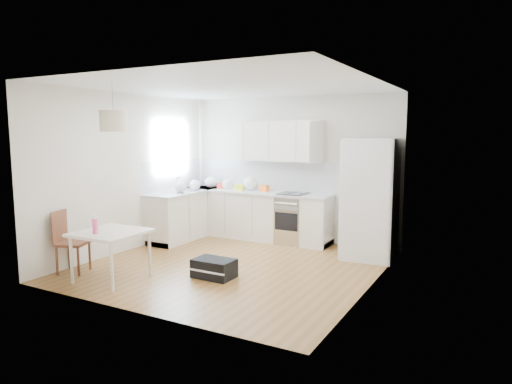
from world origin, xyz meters
TOP-DOWN VIEW (x-y plane):
  - floor at (0.00, 0.00)m, footprint 4.20×4.20m
  - ceiling at (0.00, 0.00)m, footprint 4.20×4.20m
  - wall_back at (0.00, 2.10)m, footprint 4.20×0.00m
  - wall_left at (-2.10, 0.00)m, footprint 0.00×4.20m
  - wall_right at (2.10, 0.00)m, footprint 0.00×4.20m
  - window_glassblock at (-2.09, 1.15)m, footprint 0.02×1.00m
  - cabinets_back at (-0.60, 1.80)m, footprint 3.00×0.60m
  - cabinets_left at (-1.80, 1.20)m, footprint 0.60×1.80m
  - counter_back at (-0.60, 1.80)m, footprint 3.02×0.64m
  - counter_left at (-1.80, 1.20)m, footprint 0.64×1.82m
  - backsplash_back at (-0.60, 2.09)m, footprint 3.00×0.01m
  - backsplash_left at (-2.09, 1.20)m, footprint 0.01×1.80m
  - upper_cabinets at (-0.15, 1.94)m, footprint 1.70×0.32m
  - range_oven at (0.20, 1.80)m, footprint 0.50×0.61m
  - sink at (-1.80, 1.15)m, footprint 0.50×0.80m
  - refrigerator at (1.70, 1.54)m, footprint 0.99×1.04m
  - dining_table at (-1.12, -1.38)m, footprint 0.89×0.89m
  - dining_chair at (-1.87, -1.40)m, footprint 0.50×0.50m
  - drink_bottle at (-1.20, -1.57)m, footprint 0.09×0.09m
  - gym_bag at (0.06, -0.61)m, footprint 0.58×0.38m
  - pendant_lamp at (-1.03, -1.33)m, footprint 0.43×0.43m
  - grocery_bag_a at (-1.64, 1.84)m, footprint 0.25×0.21m
  - grocery_bag_b at (-1.24, 1.82)m, footprint 0.22×0.19m
  - grocery_bag_c at (-0.73, 1.85)m, footprint 0.30×0.25m
  - grocery_bag_d at (-1.71, 1.38)m, footprint 0.22×0.19m
  - grocery_bag_e at (-1.76, 0.98)m, footprint 0.23×0.19m
  - snack_orange at (-0.43, 1.85)m, footprint 0.19×0.13m
  - snack_yellow at (-0.93, 1.78)m, footprint 0.18×0.12m
  - snack_red at (-1.43, 1.89)m, footprint 0.18×0.16m

SIDE VIEW (x-z plane):
  - floor at x=0.00m, z-range 0.00..0.00m
  - gym_bag at x=0.06m, z-range 0.00..0.26m
  - cabinets_back at x=-0.60m, z-range 0.00..0.88m
  - cabinets_left at x=-1.80m, z-range 0.00..0.88m
  - range_oven at x=0.20m, z-range 0.00..0.88m
  - dining_chair at x=-1.87m, z-range 0.00..0.91m
  - dining_table at x=-1.12m, z-range 0.27..0.95m
  - drink_bottle at x=-1.20m, z-range 0.68..0.93m
  - counter_back at x=-0.60m, z-range 0.88..0.92m
  - counter_left at x=-1.80m, z-range 0.88..0.92m
  - sink at x=-1.80m, z-range 0.84..0.99m
  - refrigerator at x=1.70m, z-range 0.00..1.94m
  - snack_red at x=-1.43m, z-range 0.92..1.03m
  - snack_orange at x=-0.43m, z-range 0.92..1.04m
  - snack_yellow at x=-0.93m, z-range 0.92..1.04m
  - grocery_bag_b at x=-1.24m, z-range 0.92..1.12m
  - grocery_bag_d at x=-1.71m, z-range 0.92..1.12m
  - grocery_bag_e at x=-1.76m, z-range 0.92..1.12m
  - grocery_bag_a at x=-1.64m, z-range 0.92..1.15m
  - grocery_bag_c at x=-0.73m, z-range 0.92..1.19m
  - backsplash_back at x=-0.60m, z-range 0.92..1.50m
  - backsplash_left at x=-2.09m, z-range 0.92..1.50m
  - wall_back at x=0.00m, z-range -0.75..3.45m
  - wall_left at x=-2.10m, z-range -0.75..3.45m
  - wall_right at x=2.10m, z-range -0.75..3.45m
  - window_glassblock at x=-2.09m, z-range 1.25..2.25m
  - upper_cabinets at x=-0.15m, z-range 1.50..2.25m
  - pendant_lamp at x=-1.03m, z-range 2.04..2.32m
  - ceiling at x=0.00m, z-range 2.70..2.70m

